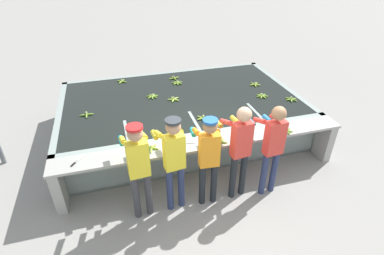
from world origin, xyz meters
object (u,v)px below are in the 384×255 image
object	(u,v)px
worker_0	(138,163)
banana_bunch_floating_0	(177,83)
banana_bunch_floating_8	(174,78)
worker_3	(240,144)
banana_bunch_floating_6	(174,99)
worker_2	(209,154)
banana_bunch_floating_2	(255,84)
banana_bunch_ledge_1	(151,148)
knife_0	(76,162)
banana_bunch_ledge_2	(220,141)
knife_1	(182,143)
banana_bunch_floating_9	(203,118)
worker_1	(174,156)
worker_4	(273,143)
banana_bunch_floating_1	(122,81)
banana_bunch_floating_7	(262,96)
banana_bunch_floating_5	(86,115)
banana_bunch_ledge_0	(285,131)
banana_bunch_floating_3	(291,99)
banana_bunch_floating_4	(152,96)

from	to	relation	value
worker_0	banana_bunch_floating_0	bearing A→B (deg)	66.64
banana_bunch_floating_0	banana_bunch_floating_8	distance (m)	0.32
worker_3	banana_bunch_floating_6	size ratio (longest dim) A/B	6.41
worker_2	banana_bunch_floating_2	distance (m)	3.29
banana_bunch_floating_2	banana_bunch_ledge_1	bearing A→B (deg)	-145.93
worker_2	banana_bunch_floating_0	bearing A→B (deg)	85.35
worker_3	knife_0	xyz separation A→B (m)	(-2.58, 0.54, -0.19)
banana_bunch_ledge_2	knife_1	bearing A→B (deg)	167.52
banana_bunch_ledge_2	banana_bunch_floating_8	bearing A→B (deg)	92.01
banana_bunch_floating_9	knife_0	distance (m)	2.50
banana_bunch_floating_0	worker_0	bearing A→B (deg)	-113.36
worker_1	knife_1	bearing A→B (deg)	63.19
banana_bunch_floating_6	knife_0	bearing A→B (deg)	-138.98
worker_4	banana_bunch_ledge_1	bearing A→B (deg)	161.63
banana_bunch_floating_1	banana_bunch_floating_7	distance (m)	3.48
banana_bunch_floating_1	worker_1	bearing A→B (deg)	-82.00
banana_bunch_floating_5	banana_bunch_floating_8	distance (m)	2.56
worker_4	banana_bunch_floating_0	size ratio (longest dim) A/B	6.17
banana_bunch_floating_1	banana_bunch_floating_7	size ratio (longest dim) A/B	0.91
worker_4	banana_bunch_ledge_0	size ratio (longest dim) A/B	6.18
banana_bunch_floating_2	banana_bunch_floating_1	bearing A→B (deg)	160.59
banana_bunch_floating_3	banana_bunch_ledge_0	bearing A→B (deg)	-126.32
banana_bunch_floating_0	banana_bunch_floating_6	xyz separation A→B (m)	(-0.29, -0.88, 0.00)
banana_bunch_floating_1	banana_bunch_floating_5	world-z (taller)	same
worker_2	worker_0	bearing A→B (deg)	178.98
worker_3	banana_bunch_floating_2	world-z (taller)	worker_3
banana_bunch_floating_7	banana_bunch_ledge_0	world-z (taller)	banana_bunch_ledge_0
banana_bunch_ledge_0	banana_bunch_ledge_2	size ratio (longest dim) A/B	1.01
banana_bunch_floating_6	banana_bunch_floating_0	bearing A→B (deg)	71.47
worker_3	banana_bunch_ledge_2	xyz separation A→B (m)	(-0.18, 0.42, -0.18)
worker_0	knife_0	xyz separation A→B (m)	(-0.94, 0.54, -0.17)
banana_bunch_floating_1	banana_bunch_floating_4	size ratio (longest dim) A/B	0.92
worker_1	banana_bunch_ledge_0	bearing A→B (deg)	10.11
banana_bunch_ledge_2	banana_bunch_floating_1	bearing A→B (deg)	113.93
banana_bunch_floating_2	banana_bunch_floating_5	xyz separation A→B (m)	(-3.98, -0.44, 0.00)
worker_1	banana_bunch_floating_3	distance (m)	3.41
worker_2	banana_bunch_floating_7	size ratio (longest dim) A/B	5.88
worker_1	banana_bunch_ledge_1	distance (m)	0.62
banana_bunch_floating_6	knife_1	xyz separation A→B (m)	(-0.25, -1.72, -0.01)
worker_4	banana_bunch_floating_6	bearing A→B (deg)	115.63
worker_3	banana_bunch_floating_0	bearing A→B (deg)	95.15
worker_3	worker_4	distance (m)	0.56
worker_2	banana_bunch_ledge_1	xyz separation A→B (m)	(-0.83, 0.58, -0.12)
banana_bunch_floating_6	banana_bunch_floating_9	bearing A→B (deg)	-69.10
banana_bunch_floating_3	banana_bunch_ledge_0	world-z (taller)	banana_bunch_ledge_0
banana_bunch_floating_6	knife_0	size ratio (longest dim) A/B	0.90
banana_bunch_floating_5	banana_bunch_floating_9	world-z (taller)	same
banana_bunch_ledge_0	banana_bunch_floating_9	bearing A→B (deg)	146.30
knife_1	worker_3	bearing A→B (deg)	-34.28
banana_bunch_floating_6	knife_1	bearing A→B (deg)	-98.20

